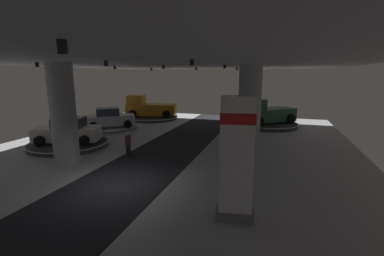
{
  "coord_description": "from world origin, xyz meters",
  "views": [
    {
      "loc": [
        6.6,
        -9.8,
        4.9
      ],
      "look_at": [
        1.39,
        6.77,
        1.4
      ],
      "focal_mm": 25.15,
      "sensor_mm": 36.0,
      "label": 1
    }
  ],
  "objects_px": {
    "brand_sign_pylon": "(236,158)",
    "display_platform_far_left": "(110,128)",
    "display_car_mid_left": "(68,131)",
    "visitor_walking_near": "(128,143)",
    "column_left": "(63,114)",
    "pickup_truck_deep_right": "(265,113)",
    "pickup_truck_deep_left": "(149,108)",
    "display_platform_deep_left": "(152,117)",
    "display_platform_deep_right": "(267,124)",
    "column_right": "(249,107)",
    "display_platform_mid_left": "(69,144)",
    "display_car_far_left": "(110,118)"
  },
  "relations": [
    {
      "from": "brand_sign_pylon",
      "to": "display_platform_far_left",
      "type": "bearing_deg",
      "value": 137.64
    },
    {
      "from": "display_car_mid_left",
      "to": "visitor_walking_near",
      "type": "relative_size",
      "value": 2.87
    },
    {
      "from": "column_left",
      "to": "display_platform_far_left",
      "type": "relative_size",
      "value": 1.16
    },
    {
      "from": "pickup_truck_deep_right",
      "to": "display_platform_far_left",
      "type": "bearing_deg",
      "value": -156.27
    },
    {
      "from": "display_platform_far_left",
      "to": "pickup_truck_deep_right",
      "type": "relative_size",
      "value": 0.88
    },
    {
      "from": "pickup_truck_deep_left",
      "to": "visitor_walking_near",
      "type": "distance_m",
      "value": 14.12
    },
    {
      "from": "display_platform_deep_left",
      "to": "display_platform_deep_right",
      "type": "height_order",
      "value": "display_platform_deep_right"
    },
    {
      "from": "column_right",
      "to": "display_car_mid_left",
      "type": "relative_size",
      "value": 1.21
    },
    {
      "from": "display_platform_mid_left",
      "to": "display_platform_deep_left",
      "type": "bearing_deg",
      "value": 88.09
    },
    {
      "from": "column_left",
      "to": "display_platform_far_left",
      "type": "height_order",
      "value": "column_left"
    },
    {
      "from": "display_platform_far_left",
      "to": "pickup_truck_deep_right",
      "type": "distance_m",
      "value": 14.26
    },
    {
      "from": "column_left",
      "to": "pickup_truck_deep_right",
      "type": "bearing_deg",
      "value": 54.99
    },
    {
      "from": "display_platform_deep_left",
      "to": "display_platform_deep_right",
      "type": "distance_m",
      "value": 12.36
    },
    {
      "from": "display_car_mid_left",
      "to": "pickup_truck_deep_left",
      "type": "bearing_deg",
      "value": 89.7
    },
    {
      "from": "column_right",
      "to": "display_platform_mid_left",
      "type": "bearing_deg",
      "value": -162.59
    },
    {
      "from": "brand_sign_pylon",
      "to": "display_car_mid_left",
      "type": "xyz_separation_m",
      "value": [
        -12.31,
        6.05,
        -1.12
      ]
    },
    {
      "from": "column_right",
      "to": "display_car_far_left",
      "type": "height_order",
      "value": "column_right"
    },
    {
      "from": "column_left",
      "to": "brand_sign_pylon",
      "type": "height_order",
      "value": "column_left"
    },
    {
      "from": "brand_sign_pylon",
      "to": "display_platform_deep_right",
      "type": "relative_size",
      "value": 0.74
    },
    {
      "from": "display_car_far_left",
      "to": "display_platform_deep_right",
      "type": "bearing_deg",
      "value": 24.15
    },
    {
      "from": "pickup_truck_deep_left",
      "to": "display_car_mid_left",
      "type": "height_order",
      "value": "pickup_truck_deep_left"
    },
    {
      "from": "display_platform_mid_left",
      "to": "visitor_walking_near",
      "type": "distance_m",
      "value": 5.4
    },
    {
      "from": "display_platform_deep_right",
      "to": "pickup_truck_deep_right",
      "type": "bearing_deg",
      "value": -138.25
    },
    {
      "from": "column_right",
      "to": "visitor_walking_near",
      "type": "distance_m",
      "value": 8.26
    },
    {
      "from": "column_right",
      "to": "pickup_truck_deep_left",
      "type": "relative_size",
      "value": 0.98
    },
    {
      "from": "display_platform_deep_left",
      "to": "display_car_mid_left",
      "type": "distance_m",
      "value": 12.23
    },
    {
      "from": "display_platform_deep_right",
      "to": "pickup_truck_deep_right",
      "type": "relative_size",
      "value": 1.06
    },
    {
      "from": "display_platform_far_left",
      "to": "display_platform_mid_left",
      "type": "bearing_deg",
      "value": -84.92
    },
    {
      "from": "visitor_walking_near",
      "to": "pickup_truck_deep_left",
      "type": "bearing_deg",
      "value": 111.45
    },
    {
      "from": "display_platform_mid_left",
      "to": "display_platform_deep_right",
      "type": "distance_m",
      "value": 17.24
    },
    {
      "from": "column_right",
      "to": "display_platform_mid_left",
      "type": "height_order",
      "value": "column_right"
    },
    {
      "from": "display_car_mid_left",
      "to": "column_left",
      "type": "bearing_deg",
      "value": -49.56
    },
    {
      "from": "display_car_mid_left",
      "to": "pickup_truck_deep_right",
      "type": "relative_size",
      "value": 0.85
    },
    {
      "from": "display_platform_mid_left",
      "to": "display_car_mid_left",
      "type": "relative_size",
      "value": 1.15
    },
    {
      "from": "pickup_truck_deep_left",
      "to": "display_car_far_left",
      "type": "bearing_deg",
      "value": -95.49
    },
    {
      "from": "display_platform_deep_left",
      "to": "visitor_walking_near",
      "type": "relative_size",
      "value": 3.57
    },
    {
      "from": "column_right",
      "to": "display_platform_far_left",
      "type": "height_order",
      "value": "column_right"
    },
    {
      "from": "brand_sign_pylon",
      "to": "display_platform_deep_left",
      "type": "xyz_separation_m",
      "value": [
        -11.93,
        18.24,
        -2.02
      ]
    },
    {
      "from": "display_platform_deep_left",
      "to": "display_platform_mid_left",
      "type": "distance_m",
      "value": 12.21
    },
    {
      "from": "display_platform_deep_left",
      "to": "display_platform_far_left",
      "type": "height_order",
      "value": "display_platform_deep_left"
    },
    {
      "from": "column_right",
      "to": "display_platform_deep_right",
      "type": "xyz_separation_m",
      "value": [
        0.97,
        7.91,
        -2.56
      ]
    },
    {
      "from": "display_platform_mid_left",
      "to": "display_platform_far_left",
      "type": "bearing_deg",
      "value": 95.08
    },
    {
      "from": "pickup_truck_deep_right",
      "to": "display_platform_mid_left",
      "type": "bearing_deg",
      "value": -137.67
    },
    {
      "from": "display_platform_far_left",
      "to": "visitor_walking_near",
      "type": "bearing_deg",
      "value": -49.24
    },
    {
      "from": "pickup_truck_deep_left",
      "to": "display_platform_far_left",
      "type": "distance_m",
      "value": 6.57
    },
    {
      "from": "display_platform_deep_left",
      "to": "visitor_walking_near",
      "type": "xyz_separation_m",
      "value": [
        4.85,
        -13.21,
        0.74
      ]
    },
    {
      "from": "display_platform_far_left",
      "to": "display_car_far_left",
      "type": "distance_m",
      "value": 0.88
    },
    {
      "from": "display_platform_mid_left",
      "to": "display_platform_deep_right",
      "type": "relative_size",
      "value": 0.93
    },
    {
      "from": "display_car_far_left",
      "to": "pickup_truck_deep_right",
      "type": "distance_m",
      "value": 14.25
    },
    {
      "from": "display_car_mid_left",
      "to": "display_car_far_left",
      "type": "xyz_separation_m",
      "value": [
        -0.56,
        5.64,
        -0.03
      ]
    }
  ]
}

